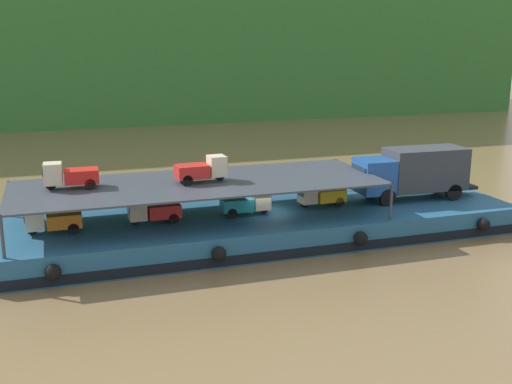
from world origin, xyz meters
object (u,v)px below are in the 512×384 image
at_px(mini_truck_lower_aft, 153,210).
at_px(mini_truck_upper_stern, 70,175).
at_px(mini_truck_lower_mid, 247,202).
at_px(mini_truck_lower_stern, 52,220).
at_px(covered_lorry, 413,172).
at_px(mini_truck_lower_fore, 321,195).
at_px(mini_truck_upper_mid, 202,169).
at_px(cargo_barge, 265,225).

height_order(mini_truck_lower_aft, mini_truck_upper_stern, mini_truck_upper_stern).
height_order(mini_truck_lower_aft, mini_truck_lower_mid, same).
bearing_deg(mini_truck_lower_stern, mini_truck_lower_mid, 0.62).
height_order(covered_lorry, mini_truck_lower_fore, covered_lorry).
xyz_separation_m(covered_lorry, mini_truck_lower_fore, (-6.00, 0.22, -1.00)).
relative_size(covered_lorry, mini_truck_upper_mid, 2.83).
xyz_separation_m(mini_truck_lower_mid, mini_truck_lower_fore, (4.62, 0.33, 0.00)).
distance_m(covered_lorry, mini_truck_lower_mid, 10.67).
xyz_separation_m(mini_truck_lower_stern, mini_truck_lower_mid, (10.27, 0.11, 0.00)).
height_order(covered_lorry, mini_truck_lower_mid, covered_lorry).
bearing_deg(cargo_barge, mini_truck_lower_fore, 3.28).
height_order(mini_truck_lower_aft, mini_truck_upper_mid, mini_truck_upper_mid).
relative_size(cargo_barge, mini_truck_lower_mid, 10.39).
bearing_deg(mini_truck_upper_mid, mini_truck_lower_aft, -176.84).
height_order(cargo_barge, mini_truck_lower_stern, mini_truck_lower_stern).
bearing_deg(mini_truck_lower_fore, mini_truck_lower_mid, -175.90).
relative_size(mini_truck_lower_stern, mini_truck_upper_stern, 0.99).
bearing_deg(mini_truck_lower_aft, covered_lorry, 0.30).
height_order(mini_truck_lower_aft, mini_truck_lower_fore, same).
distance_m(mini_truck_lower_stern, mini_truck_lower_aft, 5.09).
distance_m(mini_truck_lower_stern, mini_truck_upper_mid, 8.08).
height_order(covered_lorry, mini_truck_lower_aft, covered_lorry).
height_order(mini_truck_lower_stern, mini_truck_lower_mid, same).
distance_m(cargo_barge, mini_truck_lower_fore, 3.76).
distance_m(mini_truck_upper_stern, mini_truck_upper_mid, 6.82).
relative_size(mini_truck_lower_aft, mini_truck_lower_fore, 1.00).
height_order(mini_truck_lower_fore, mini_truck_upper_stern, mini_truck_upper_stern).
distance_m(cargo_barge, mini_truck_upper_mid, 4.99).
distance_m(cargo_barge, covered_lorry, 9.78).
height_order(cargo_barge, mini_truck_lower_fore, mini_truck_lower_fore).
height_order(covered_lorry, mini_truck_upper_stern, mini_truck_upper_stern).
bearing_deg(mini_truck_upper_mid, mini_truck_lower_fore, 1.27).
bearing_deg(covered_lorry, mini_truck_lower_aft, -179.70).
distance_m(mini_truck_lower_mid, mini_truck_lower_fore, 4.64).
distance_m(mini_truck_lower_mid, mini_truck_upper_stern, 9.49).
relative_size(cargo_barge, mini_truck_upper_mid, 10.34).
bearing_deg(cargo_barge, mini_truck_upper_stern, 175.88).
distance_m(mini_truck_lower_mid, mini_truck_upper_mid, 3.17).
relative_size(cargo_barge, mini_truck_upper_stern, 10.38).
relative_size(mini_truck_lower_mid, mini_truck_lower_fore, 1.00).
distance_m(cargo_barge, mini_truck_lower_aft, 6.51).
bearing_deg(mini_truck_lower_fore, mini_truck_upper_stern, 177.72).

